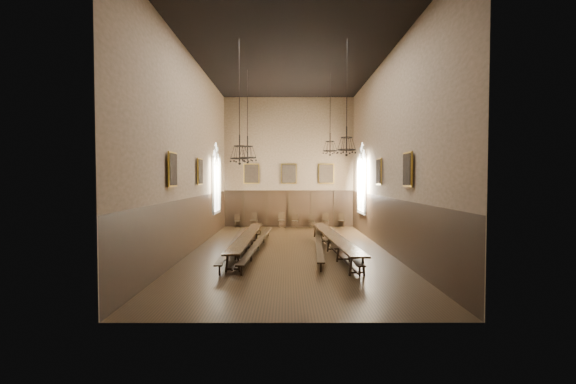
{
  "coord_description": "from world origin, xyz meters",
  "views": [
    {
      "loc": [
        -0.11,
        -17.84,
        3.36
      ],
      "look_at": [
        -0.07,
        1.5,
        2.68
      ],
      "focal_mm": 24.0,
      "sensor_mm": 36.0,
      "label": 1
    }
  ],
  "objects_px": {
    "bench_left_outer": "(234,245)",
    "chair_3": "(282,223)",
    "chandelier_back_right": "(330,145)",
    "bench_left_inner": "(258,245)",
    "chair_5": "(312,224)",
    "chandelier_back_left": "(248,152)",
    "chair_6": "(325,223)",
    "table_right": "(333,243)",
    "bench_right_inner": "(319,244)",
    "chair_1": "(254,223)",
    "chair_4": "(295,223)",
    "bench_right_outer": "(342,245)",
    "chair_7": "(341,223)",
    "chandelier_front_left": "(240,149)",
    "table_left": "(248,242)",
    "chandelier_front_right": "(347,141)",
    "chair_0": "(237,223)"
  },
  "relations": [
    {
      "from": "chair_1",
      "to": "chair_4",
      "type": "relative_size",
      "value": 1.1
    },
    {
      "from": "bench_right_inner",
      "to": "chandelier_front_left",
      "type": "distance_m",
      "value": 5.97
    },
    {
      "from": "bench_left_outer",
      "to": "chair_3",
      "type": "distance_m",
      "value": 8.83
    },
    {
      "from": "bench_left_inner",
      "to": "bench_right_inner",
      "type": "distance_m",
      "value": 2.85
    },
    {
      "from": "table_right",
      "to": "chandelier_back_left",
      "type": "relative_size",
      "value": 2.09
    },
    {
      "from": "table_right",
      "to": "bench_left_outer",
      "type": "bearing_deg",
      "value": 177.99
    },
    {
      "from": "bench_left_inner",
      "to": "chair_4",
      "type": "distance_m",
      "value": 8.78
    },
    {
      "from": "chair_0",
      "to": "chair_5",
      "type": "relative_size",
      "value": 1.03
    },
    {
      "from": "bench_right_inner",
      "to": "chair_0",
      "type": "relative_size",
      "value": 10.58
    },
    {
      "from": "chandelier_back_left",
      "to": "chair_6",
      "type": "bearing_deg",
      "value": 52.87
    },
    {
      "from": "bench_right_outer",
      "to": "chandelier_back_right",
      "type": "relative_size",
      "value": 2.33
    },
    {
      "from": "chandelier_back_left",
      "to": "chair_3",
      "type": "bearing_deg",
      "value": 74.74
    },
    {
      "from": "chair_6",
      "to": "chandelier_front_right",
      "type": "relative_size",
      "value": 0.22
    },
    {
      "from": "table_right",
      "to": "bench_right_inner",
      "type": "distance_m",
      "value": 0.78
    },
    {
      "from": "chair_3",
      "to": "chair_6",
      "type": "height_order",
      "value": "chair_3"
    },
    {
      "from": "bench_right_outer",
      "to": "chair_3",
      "type": "height_order",
      "value": "chair_3"
    },
    {
      "from": "bench_right_inner",
      "to": "chandelier_front_right",
      "type": "xyz_separation_m",
      "value": [
        0.92,
        -2.37,
        4.6
      ]
    },
    {
      "from": "chair_1",
      "to": "chandelier_back_left",
      "type": "relative_size",
      "value": 0.22
    },
    {
      "from": "table_right",
      "to": "bench_left_inner",
      "type": "xyz_separation_m",
      "value": [
        -3.46,
        0.18,
        -0.1
      ]
    },
    {
      "from": "bench_left_inner",
      "to": "chandelier_front_right",
      "type": "bearing_deg",
      "value": -29.17
    },
    {
      "from": "chandelier_back_left",
      "to": "chandelier_front_right",
      "type": "xyz_separation_m",
      "value": [
        4.48,
        -4.46,
        0.13
      ]
    },
    {
      "from": "chandelier_back_left",
      "to": "bench_right_outer",
      "type": "bearing_deg",
      "value": -27.58
    },
    {
      "from": "chair_5",
      "to": "bench_left_outer",
      "type": "bearing_deg",
      "value": -115.33
    },
    {
      "from": "chair_3",
      "to": "chandelier_back_left",
      "type": "xyz_separation_m",
      "value": [
        -1.69,
        -6.19,
        4.43
      ]
    },
    {
      "from": "bench_left_outer",
      "to": "bench_right_outer",
      "type": "height_order",
      "value": "bench_right_outer"
    },
    {
      "from": "bench_right_inner",
      "to": "table_left",
      "type": "bearing_deg",
      "value": -178.02
    },
    {
      "from": "bench_right_outer",
      "to": "chair_6",
      "type": "bearing_deg",
      "value": 89.6
    },
    {
      "from": "chair_3",
      "to": "chair_6",
      "type": "relative_size",
      "value": 1.03
    },
    {
      "from": "table_right",
      "to": "chair_3",
      "type": "height_order",
      "value": "chair_3"
    },
    {
      "from": "table_left",
      "to": "chair_6",
      "type": "relative_size",
      "value": 9.39
    },
    {
      "from": "bench_left_outer",
      "to": "bench_right_inner",
      "type": "bearing_deg",
      "value": 4.2
    },
    {
      "from": "bench_left_outer",
      "to": "chair_0",
      "type": "relative_size",
      "value": 11.0
    },
    {
      "from": "bench_right_inner",
      "to": "chair_6",
      "type": "distance_m",
      "value": 8.36
    },
    {
      "from": "table_right",
      "to": "chair_6",
      "type": "relative_size",
      "value": 9.86
    },
    {
      "from": "bench_right_outer",
      "to": "chair_7",
      "type": "distance_m",
      "value": 8.81
    },
    {
      "from": "table_right",
      "to": "bench_right_outer",
      "type": "xyz_separation_m",
      "value": [
        0.45,
        0.12,
        -0.1
      ]
    },
    {
      "from": "chair_0",
      "to": "chair_5",
      "type": "height_order",
      "value": "chair_0"
    },
    {
      "from": "table_right",
      "to": "chair_6",
      "type": "xyz_separation_m",
      "value": [
        0.51,
        8.74,
        -0.08
      ]
    },
    {
      "from": "bench_left_outer",
      "to": "bench_left_inner",
      "type": "relative_size",
      "value": 0.99
    },
    {
      "from": "chair_0",
      "to": "chandelier_back_right",
      "type": "xyz_separation_m",
      "value": [
        5.74,
        -5.64,
        4.89
      ]
    },
    {
      "from": "chair_3",
      "to": "chair_7",
      "type": "distance_m",
      "value": 4.1
    },
    {
      "from": "bench_left_inner",
      "to": "chair_0",
      "type": "distance_m",
      "value": 8.87
    },
    {
      "from": "chandelier_back_left",
      "to": "table_left",
      "type": "bearing_deg",
      "value": -84.5
    },
    {
      "from": "bench_left_outer",
      "to": "chandelier_back_right",
      "type": "relative_size",
      "value": 2.28
    },
    {
      "from": "table_left",
      "to": "table_right",
      "type": "xyz_separation_m",
      "value": [
        3.97,
        -0.34,
        0.02
      ]
    },
    {
      "from": "bench_left_inner",
      "to": "chair_7",
      "type": "height_order",
      "value": "chair_7"
    },
    {
      "from": "chair_7",
      "to": "chandelier_front_left",
      "type": "xyz_separation_m",
      "value": [
        -5.66,
        -10.76,
        4.26
      ]
    },
    {
      "from": "bench_left_inner",
      "to": "chair_5",
      "type": "relative_size",
      "value": 11.52
    },
    {
      "from": "table_right",
      "to": "bench_left_inner",
      "type": "bearing_deg",
      "value": 177.01
    },
    {
      "from": "chair_1",
      "to": "chair_4",
      "type": "xyz_separation_m",
      "value": [
        2.83,
        0.03,
        -0.03
      ]
    }
  ]
}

